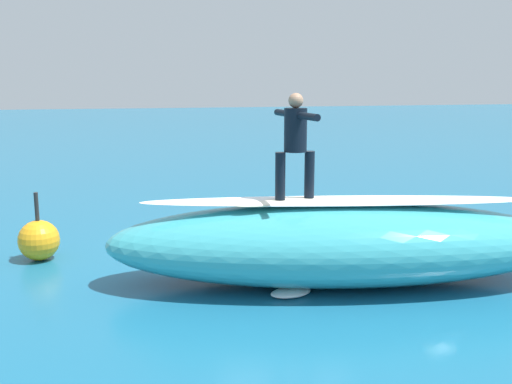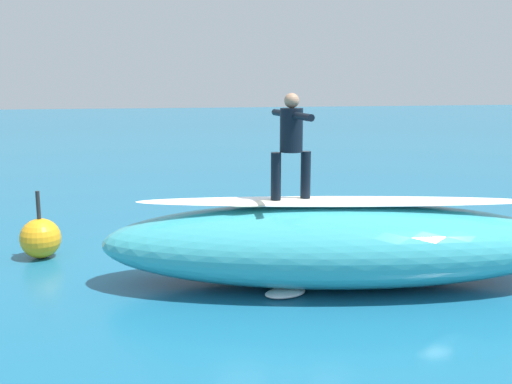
{
  "view_description": "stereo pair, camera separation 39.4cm",
  "coord_description": "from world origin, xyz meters",
  "px_view_note": "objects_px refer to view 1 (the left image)",
  "views": [
    {
      "loc": [
        3.09,
        11.21,
        3.38
      ],
      "look_at": [
        0.43,
        -0.02,
        1.19
      ],
      "focal_mm": 41.88,
      "sensor_mm": 36.0,
      "label": 1
    },
    {
      "loc": [
        2.71,
        11.3,
        3.38
      ],
      "look_at": [
        0.43,
        -0.02,
        1.19
      ],
      "focal_mm": 41.88,
      "sensor_mm": 36.0,
      "label": 2
    }
  ],
  "objects_px": {
    "surfboard_paddling": "(229,224)",
    "surfer_paddling": "(226,218)",
    "surfer_riding": "(295,138)",
    "buoy_marker": "(39,240)",
    "surfboard_riding": "(295,201)"
  },
  "relations": [
    {
      "from": "surfboard_riding",
      "to": "buoy_marker",
      "type": "xyz_separation_m",
      "value": [
        4.31,
        -2.37,
        -1.02
      ]
    },
    {
      "from": "surfboard_riding",
      "to": "surfboard_paddling",
      "type": "height_order",
      "value": "surfboard_riding"
    },
    {
      "from": "surfboard_riding",
      "to": "surfboard_paddling",
      "type": "xyz_separation_m",
      "value": [
        0.33,
        -4.12,
        -1.36
      ]
    },
    {
      "from": "surfer_riding",
      "to": "buoy_marker",
      "type": "height_order",
      "value": "surfer_riding"
    },
    {
      "from": "surfer_paddling",
      "to": "buoy_marker",
      "type": "distance_m",
      "value": 4.24
    },
    {
      "from": "surfboard_riding",
      "to": "surfer_paddling",
      "type": "height_order",
      "value": "surfboard_riding"
    },
    {
      "from": "surfer_paddling",
      "to": "surfer_riding",
      "type": "bearing_deg",
      "value": -137.65
    },
    {
      "from": "surfer_riding",
      "to": "surfboard_paddling",
      "type": "height_order",
      "value": "surfer_riding"
    },
    {
      "from": "surfboard_riding",
      "to": "surfboard_paddling",
      "type": "bearing_deg",
      "value": -91.71
    },
    {
      "from": "surfboard_riding",
      "to": "buoy_marker",
      "type": "height_order",
      "value": "surfboard_riding"
    },
    {
      "from": "buoy_marker",
      "to": "surfboard_riding",
      "type": "bearing_deg",
      "value": 151.19
    },
    {
      "from": "buoy_marker",
      "to": "surfer_riding",
      "type": "bearing_deg",
      "value": 151.19
    },
    {
      "from": "buoy_marker",
      "to": "surfboard_paddling",
      "type": "bearing_deg",
      "value": -156.23
    },
    {
      "from": "surfboard_paddling",
      "to": "surfer_paddling",
      "type": "height_order",
      "value": "surfer_paddling"
    },
    {
      "from": "surfer_riding",
      "to": "surfboard_paddling",
      "type": "distance_m",
      "value": 4.78
    }
  ]
}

